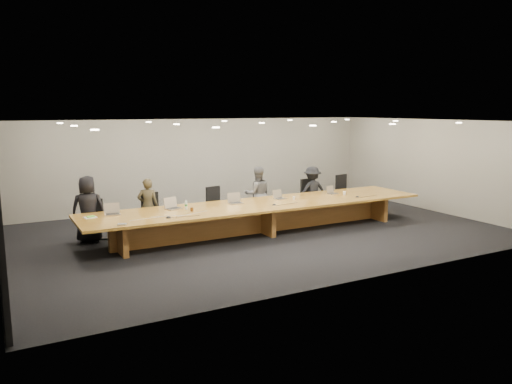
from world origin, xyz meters
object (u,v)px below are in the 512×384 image
laptop_c (236,198)px  person_c (257,194)px  chair_left (152,213)px  mic_left (169,217)px  mic_right (357,197)px  chair_mid_left (218,206)px  chair_right (311,197)px  chair_far_left (93,220)px  paper_cup_near (294,198)px  mic_center (274,204)px  laptop_a (112,209)px  paper_cup_far (344,193)px  chair_far_right (346,192)px  conference_table (262,212)px  laptop_b (174,203)px  person_b (148,206)px  person_a (88,209)px  av_box (122,224)px  amber_mug (192,209)px  chair_mid_right (264,201)px  laptop_e (333,190)px  laptop_d (280,194)px  water_bottle (186,205)px

laptop_c → person_c: bearing=43.4°
chair_left → mic_left: size_ratio=7.68×
laptop_c → mic_right: bearing=-8.2°
chair_mid_left → chair_right: size_ratio=0.98×
chair_mid_left → chair_far_left: bearing=168.8°
chair_mid_left → mic_left: chair_mid_left is taller
paper_cup_near → person_c: bearing=112.6°
mic_left → mic_center: 2.80m
laptop_a → paper_cup_far: size_ratio=3.46×
chair_right → chair_far_right: bearing=-11.6°
chair_left → laptop_c: bearing=-20.6°
conference_table → laptop_b: (-2.19, 0.38, 0.37)m
chair_left → chair_mid_left: 1.84m
chair_far_right → person_b: 6.22m
person_a → av_box: size_ratio=9.07×
chair_far_left → person_c: (4.46, 0.06, 0.26)m
conference_table → amber_mug: amber_mug is taller
chair_far_left → chair_mid_left: (3.27, 0.10, 0.03)m
mic_left → mic_right: bearing=0.9°
conference_table → person_c: person_c is taller
paper_cup_far → mic_left: bearing=-174.2°
chair_left → chair_far_right: (6.15, 0.01, 0.04)m
chair_left → paper_cup_near: size_ratio=12.97×
chair_mid_right → chair_far_right: size_ratio=0.94×
person_b → laptop_a: bearing=57.7°
laptop_e → mic_right: laptop_e is taller
chair_mid_left → mic_right: (3.38, -1.69, 0.23)m
conference_table → person_a: 4.19m
person_c → mic_center: person_c is taller
chair_mid_right → laptop_e: size_ratio=3.66×
conference_table → chair_right: chair_right is taller
laptop_c → paper_cup_far: bearing=-0.6°
laptop_d → amber_mug: laptop_d is taller
water_bottle → paper_cup_near: water_bottle is taller
laptop_a → av_box: laptop_a is taller
person_a → mic_center: person_a is taller
laptop_e → paper_cup_near: (-1.45, -0.24, -0.07)m
chair_mid_left → mic_right: chair_mid_left is taller
water_bottle → conference_table: bearing=-5.9°
laptop_b → amber_mug: bearing=-75.1°
laptop_d → laptop_b: bearing=166.2°
laptop_d → mic_center: bearing=-143.2°
person_a → laptop_a: person_a is taller
chair_right → water_bottle: size_ratio=5.35×
paper_cup_near → paper_cup_far: 1.63m
chair_far_right → person_b: (-6.22, 0.08, 0.14)m
chair_mid_left → chair_right: (3.01, -0.05, 0.01)m
chair_right → laptop_e: (0.11, -0.89, 0.32)m
chair_left → av_box: bearing=-118.0°
person_b → laptop_c: bearing=172.2°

